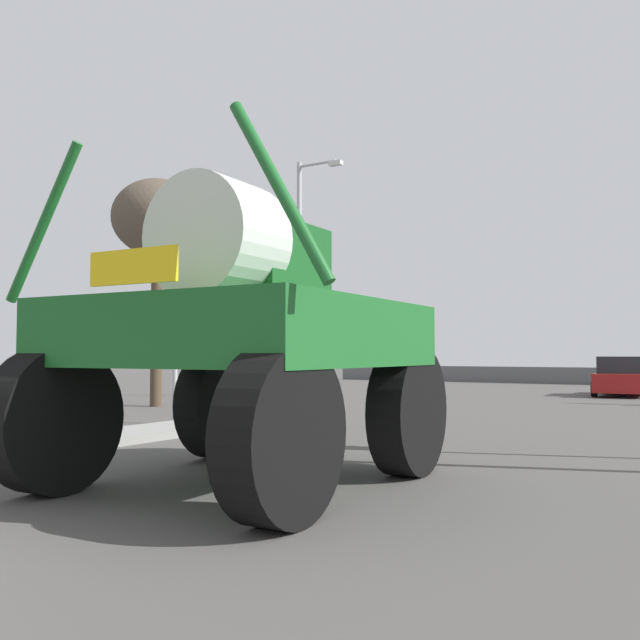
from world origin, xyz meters
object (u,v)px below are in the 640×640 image
at_px(bare_tree_left, 158,221).
at_px(traffic_signal_near_left, 181,311).
at_px(sedan_ahead, 622,377).
at_px(streetlight_far_left, 302,267).
at_px(oversize_sprayer, 243,339).

bearing_deg(bare_tree_left, traffic_signal_near_left, -39.29).
xyz_separation_m(sedan_ahead, streetlight_far_left, (-9.92, -7.47, 4.15)).
xyz_separation_m(oversize_sprayer, bare_tree_left, (-10.18, 8.68, 3.96)).
distance_m(oversize_sprayer, bare_tree_left, 13.95).
distance_m(sedan_ahead, streetlight_far_left, 13.10).
relative_size(oversize_sprayer, traffic_signal_near_left, 1.40).
height_order(streetlight_far_left, bare_tree_left, streetlight_far_left).
bearing_deg(oversize_sprayer, traffic_signal_near_left, 46.38).
bearing_deg(oversize_sprayer, sedan_ahead, -5.74).
bearing_deg(traffic_signal_near_left, sedan_ahead, 66.80).
distance_m(oversize_sprayer, streetlight_far_left, 17.21).
bearing_deg(bare_tree_left, oversize_sprayer, -40.44).
relative_size(traffic_signal_near_left, bare_tree_left, 0.51).
xyz_separation_m(sedan_ahead, traffic_signal_near_left, (-7.22, -16.84, 1.90)).
bearing_deg(sedan_ahead, bare_tree_left, 137.43).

